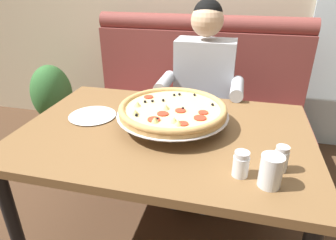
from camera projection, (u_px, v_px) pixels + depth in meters
The scene contains 10 objects.
ground_plane at pixel (165, 240), 1.74m from camera, with size 16.00×16.00×0.00m, color #4C3321.
booth_bench at pixel (193, 114), 2.38m from camera, with size 1.69×0.78×1.13m.
dining_table at pixel (164, 144), 1.45m from camera, with size 1.38×0.94×0.74m.
diner_main at pixel (202, 89), 2.00m from camera, with size 0.54×0.64×1.27m.
pizza at pixel (173, 110), 1.42m from camera, with size 0.54×0.54×0.12m.
shaker_pepper_flakes at pixel (281, 160), 1.11m from camera, with size 0.05×0.05×0.10m.
shaker_parmesan at pixel (241, 166), 1.08m from camera, with size 0.06×0.06×0.10m.
plate_near_left at pixel (92, 114), 1.55m from camera, with size 0.25×0.25×0.02m.
drinking_glass at pixel (271, 173), 1.02m from camera, with size 0.08×0.08×0.12m.
potted_plant at pixel (53, 99), 2.70m from camera, with size 0.36×0.36×0.70m.
Camera 1 is at (0.32, -1.21, 1.40)m, focal length 31.64 mm.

